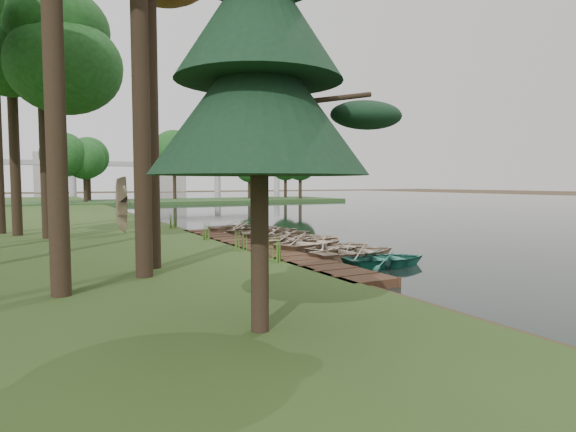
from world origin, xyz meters
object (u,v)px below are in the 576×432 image
rowboat_1 (356,250)px  rowboat_2 (342,246)px  rowboat_0 (386,257)px  boardwalk (255,250)px  pine_tree (259,56)px  stored_rowboat (124,228)px

rowboat_1 → rowboat_2: bearing=-16.6°
rowboat_0 → rowboat_2: (0.18, 2.92, 0.02)m
boardwalk → pine_tree: pine_tree is taller
boardwalk → rowboat_1: size_ratio=4.44×
rowboat_1 → rowboat_2: size_ratio=1.11×
rowboat_0 → rowboat_1: (-0.20, 1.45, 0.06)m
boardwalk → pine_tree: (-4.63, -10.48, 4.96)m
rowboat_0 → rowboat_1: rowboat_1 is taller
boardwalk → rowboat_1: (2.41, -3.73, 0.27)m
rowboat_0 → pine_tree: 10.15m
boardwalk → rowboat_0: size_ratio=5.32×
pine_tree → boardwalk: bearing=66.1°
rowboat_1 → pine_tree: 10.82m
rowboat_2 → rowboat_1: bearing=153.1°
rowboat_1 → stored_rowboat: 12.95m
rowboat_0 → rowboat_2: bearing=6.6°
pine_tree → rowboat_0: bearing=36.2°
pine_tree → rowboat_1: bearing=43.8°
boardwalk → pine_tree: 12.48m
rowboat_0 → pine_tree: pine_tree is taller
rowboat_2 → pine_tree: bearing=125.8°
rowboat_2 → pine_tree: size_ratio=0.41×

